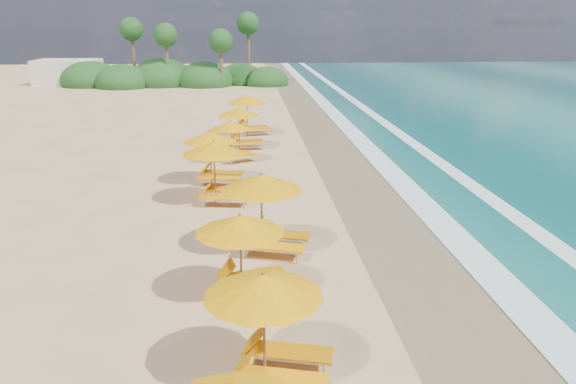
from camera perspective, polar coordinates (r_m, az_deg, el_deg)
The scene contains 13 objects.
ground at distance 19.53m, azimuth 0.00°, elevation -3.36°, with size 160.00×160.00×0.00m, color tan.
wet_sand at distance 20.21m, azimuth 11.40°, elevation -2.98°, with size 4.00×160.00×0.01m, color olive.
surf_foam at distance 21.08m, azimuth 18.49°, elevation -2.63°, with size 4.00×160.00×0.01m.
station_2 at distance 10.91m, azimuth -1.56°, elevation -13.36°, with size 2.96×2.86×2.40m.
station_3 at distance 14.09m, azimuth -4.27°, elevation -6.10°, with size 2.91×2.81×2.35m.
station_4 at distance 16.75m, azimuth -2.13°, elevation -1.68°, with size 3.25×3.16×2.59m.
station_5 at distance 21.59m, azimuth -7.20°, elevation 2.53°, with size 3.01×2.86×2.55m.
station_6 at distance 24.34m, azimuth -7.69°, elevation 4.02°, with size 2.95×2.84×2.42m.
station_7 at distance 28.14m, azimuth -5.68°, elevation 5.63°, with size 2.89×2.88×2.19m.
station_8 at distance 31.13m, azimuth -4.83°, elevation 7.03°, with size 2.77×2.61×2.41m.
station_9 at distance 35.08m, azimuth -3.99°, elevation 8.38°, with size 3.22×3.12×2.59m.
treeline at distance 64.56m, azimuth -12.22°, elevation 11.75°, with size 25.80×8.80×9.74m.
beach_building at distance 69.56m, azimuth -22.07°, elevation 11.61°, with size 7.00×5.00×2.80m, color beige.
Camera 1 is at (-1.40, -18.21, 6.92)m, focal length 33.87 mm.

